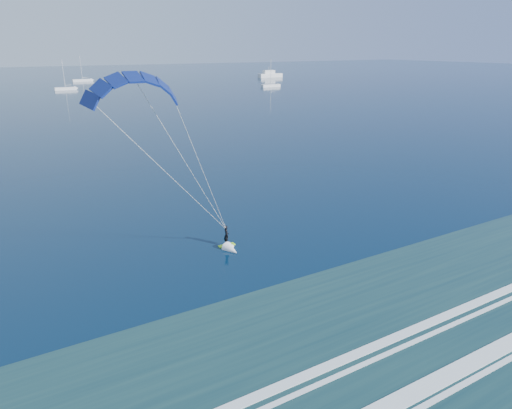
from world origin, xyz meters
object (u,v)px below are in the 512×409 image
object	(u,v)px
sailboat_3	(82,80)
sailboat_2	(65,88)
motor_yacht	(270,75)
sailboat_4	(271,85)
kitesurfer_rig	(189,169)

from	to	relation	value
sailboat_3	sailboat_2	bearing A→B (deg)	-108.39
motor_yacht	sailboat_4	xyz separation A→B (m)	(-34.27, -55.51, -0.91)
kitesurfer_rig	sailboat_2	size ratio (longest dim) A/B	1.43
kitesurfer_rig	motor_yacht	distance (m)	241.79
kitesurfer_rig	sailboat_3	size ratio (longest dim) A/B	1.29
kitesurfer_rig	motor_yacht	xyz separation A→B (m)	(133.24, 201.64, -7.22)
kitesurfer_rig	sailboat_3	world-z (taller)	kitesurfer_rig
sailboat_3	motor_yacht	bearing A→B (deg)	-11.89
motor_yacht	sailboat_2	world-z (taller)	sailboat_2
motor_yacht	sailboat_2	xyz separation A→B (m)	(-115.68, -25.20, -0.91)
sailboat_3	sailboat_4	bearing A→B (deg)	-49.25
motor_yacht	sailboat_3	world-z (taller)	sailboat_3
kitesurfer_rig	sailboat_4	bearing A→B (deg)	55.89
sailboat_2	sailboat_3	size ratio (longest dim) A/B	0.90
sailboat_2	sailboat_3	bearing A→B (deg)	71.61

